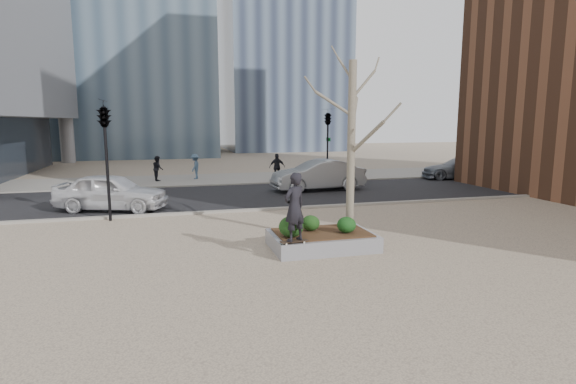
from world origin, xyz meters
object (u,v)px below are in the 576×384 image
object	(u,v)px
planter	(322,241)
skateboarder	(294,207)
police_car	(111,192)
skateboard	(294,242)

from	to	relation	value
planter	skateboarder	distance (m)	1.87
planter	skateboarder	size ratio (longest dim) A/B	1.61
planter	police_car	distance (m)	10.16
skateboarder	police_car	world-z (taller)	skateboarder
planter	skateboarder	xyz separation A→B (m)	(-1.10, -0.88, 1.23)
planter	police_car	bearing A→B (deg)	130.97
skateboard	planter	bearing A→B (deg)	32.57
skateboarder	planter	bearing A→B (deg)	-168.38
planter	skateboard	distance (m)	1.43
skateboard	skateboarder	world-z (taller)	skateboarder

